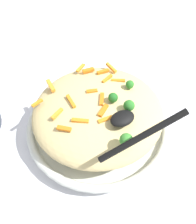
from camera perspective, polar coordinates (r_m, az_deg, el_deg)
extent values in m
plane|color=silver|center=(0.58, 0.00, -4.76)|extent=(2.40, 2.40, 0.00)
cylinder|color=silver|center=(0.57, 0.00, -4.07)|extent=(0.35, 0.35, 0.02)
torus|color=silver|center=(0.55, 0.00, -2.73)|extent=(0.38, 0.38, 0.02)
torus|color=black|center=(0.55, 0.00, -2.48)|extent=(0.37, 0.37, 0.00)
ellipsoid|color=#D1BA7A|center=(0.51, 0.00, 0.55)|extent=(0.33, 0.32, 0.09)
cube|color=orange|center=(0.46, -11.42, -0.48)|extent=(0.03, 0.02, 0.01)
cube|color=orange|center=(0.53, -13.19, 7.28)|extent=(0.01, 0.04, 0.01)
cube|color=orange|center=(0.48, 1.07, 3.63)|extent=(0.03, 0.04, 0.01)
cube|color=orange|center=(0.45, 1.48, 0.44)|extent=(0.04, 0.03, 0.01)
cube|color=orange|center=(0.57, -4.96, 12.27)|extent=(0.04, 0.03, 0.01)
cube|color=orange|center=(0.57, 3.72, 12.37)|extent=(0.01, 0.04, 0.01)
cube|color=orange|center=(0.44, -9.54, -4.61)|extent=(0.03, 0.03, 0.01)
cube|color=orange|center=(0.50, -1.90, 5.79)|extent=(0.03, 0.02, 0.01)
cube|color=orange|center=(0.44, 2.06, -2.12)|extent=(0.03, 0.01, 0.01)
cube|color=orange|center=(0.56, -2.74, 11.66)|extent=(0.03, 0.02, 0.01)
cube|color=orange|center=(0.48, -7.63, 2.98)|extent=(0.01, 0.04, 0.01)
cube|color=orange|center=(0.53, 2.61, 9.29)|extent=(0.04, 0.02, 0.01)
cube|color=orange|center=(0.50, -16.76, 2.47)|extent=(0.03, 0.01, 0.01)
cube|color=orange|center=(0.53, 5.69, 8.81)|extent=(0.03, 0.03, 0.01)
cube|color=orange|center=(0.44, -5.05, -2.49)|extent=(0.03, 0.03, 0.01)
cube|color=orange|center=(0.56, 1.40, 11.32)|extent=(0.04, 0.01, 0.01)
cylinder|color=#296820|center=(0.46, 8.52, 0.65)|extent=(0.01, 0.01, 0.01)
sphere|color=#2D7A28|center=(0.45, 8.72, 1.80)|extent=(0.03, 0.03, 0.03)
cylinder|color=#296820|center=(0.52, 8.79, 6.80)|extent=(0.01, 0.01, 0.01)
sphere|color=#2D7A28|center=(0.51, 8.94, 7.67)|extent=(0.02, 0.02, 0.02)
cylinder|color=#205B1C|center=(0.47, 4.18, 3.14)|extent=(0.01, 0.01, 0.01)
sphere|color=#236B23|center=(0.47, 4.26, 4.07)|extent=(0.02, 0.02, 0.02)
cylinder|color=#377928|center=(0.41, 7.76, -8.81)|extent=(0.01, 0.01, 0.01)
sphere|color=#3D8E33|center=(0.40, 7.97, -7.80)|extent=(0.03, 0.03, 0.03)
ellipsoid|color=black|center=(0.43, 6.87, -1.79)|extent=(0.06, 0.04, 0.02)
cylinder|color=black|center=(0.36, 12.09, -6.82)|extent=(0.16, 0.05, 0.09)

